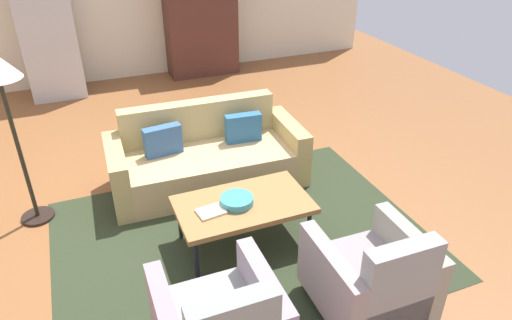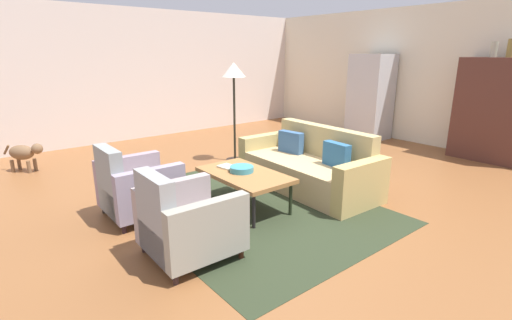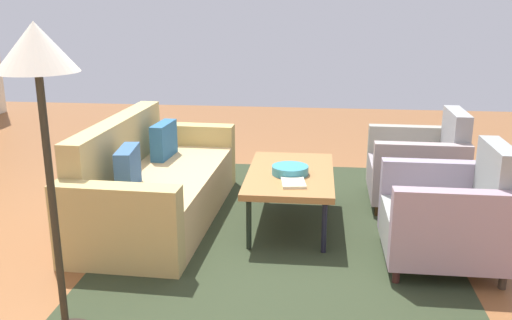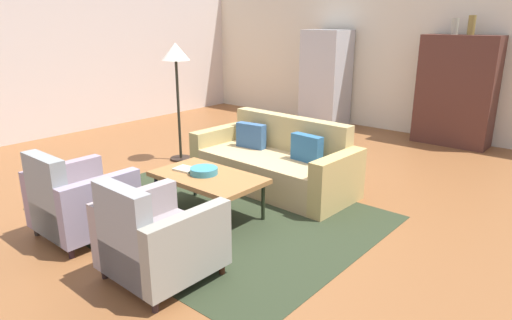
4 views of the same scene
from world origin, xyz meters
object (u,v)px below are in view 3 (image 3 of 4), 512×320
at_px(fruit_bowl, 290,170).
at_px(couch, 151,186).
at_px(armchair_left, 452,218).
at_px(armchair_right, 422,168).
at_px(coffee_table, 290,176).
at_px(book_stack, 293,183).
at_px(floor_lamp, 39,79).

bearing_deg(fruit_bowl, couch, 87.00).
height_order(armchair_left, armchair_right, same).
distance_m(armchair_left, fruit_bowl, 1.29).
xyz_separation_m(couch, fruit_bowl, (-0.06, -1.19, 0.20)).
xyz_separation_m(couch, coffee_table, (-0.00, -1.19, 0.13)).
distance_m(coffee_table, book_stack, 0.32).
bearing_deg(book_stack, floor_lamp, 141.43).
xyz_separation_m(coffee_table, armchair_left, (-0.60, -1.17, -0.07)).
bearing_deg(fruit_bowl, armchair_left, -114.90).
xyz_separation_m(fruit_bowl, book_stack, (-0.25, -0.04, -0.02)).
height_order(couch, coffee_table, couch).
bearing_deg(fruit_bowl, floor_lamp, 146.59).
distance_m(book_stack, floor_lamp, 2.13).
distance_m(armchair_right, book_stack, 1.45).
bearing_deg(floor_lamp, armchair_right, -44.00).
bearing_deg(fruit_bowl, coffee_table, 0.00).
height_order(armchair_left, floor_lamp, floor_lamp).
bearing_deg(floor_lamp, couch, 1.33).
relative_size(armchair_right, floor_lamp, 0.51).
bearing_deg(armchair_right, couch, 105.22).
distance_m(armchair_left, armchair_right, 1.20).
relative_size(fruit_bowl, book_stack, 1.15).
bearing_deg(fruit_bowl, armchair_right, -60.57).
bearing_deg(armchair_left, book_stack, 75.97).
xyz_separation_m(couch, book_stack, (-0.31, -1.22, 0.18)).
height_order(coffee_table, fruit_bowl, fruit_bowl).
xyz_separation_m(couch, floor_lamp, (-1.80, -0.04, 1.16)).
bearing_deg(book_stack, fruit_bowl, 8.63).
bearing_deg(couch, fruit_bowl, 89.08).
bearing_deg(fruit_bowl, book_stack, -171.37).
xyz_separation_m(armchair_right, book_stack, (-0.91, 1.13, 0.12)).
xyz_separation_m(coffee_table, armchair_right, (0.60, -1.17, -0.07)).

